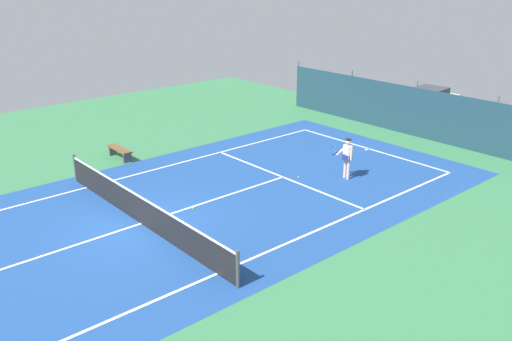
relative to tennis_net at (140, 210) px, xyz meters
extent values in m
plane|color=#387A4C|center=(0.00, 0.00, -0.51)|extent=(36.00, 36.00, 0.00)
cube|color=#1E478C|center=(0.00, 0.00, -0.51)|extent=(11.02, 26.60, 0.01)
cube|color=white|center=(0.00, 11.90, -0.50)|extent=(8.22, 0.10, 0.01)
cube|color=white|center=(-4.11, 0.00, -0.50)|extent=(0.10, 23.80, 0.01)
cube|color=white|center=(4.11, 0.00, -0.50)|extent=(0.10, 23.80, 0.01)
cube|color=white|center=(0.00, 6.40, -0.50)|extent=(8.22, 0.10, 0.01)
cube|color=white|center=(0.00, 0.00, -0.50)|extent=(0.10, 12.80, 0.01)
cube|color=white|center=(0.00, 11.75, -0.50)|extent=(0.10, 0.30, 0.01)
cube|color=black|center=(0.00, 0.00, -0.04)|extent=(9.92, 0.03, 0.95)
cube|color=white|center=(0.00, 0.00, 0.46)|extent=(9.92, 0.04, 0.05)
cylinder|color=#47474C|center=(-5.01, 0.00, 0.04)|extent=(0.10, 0.10, 1.10)
cylinder|color=#47474C|center=(5.01, 0.00, 0.04)|extent=(0.10, 0.10, 1.10)
cube|color=#1E3D4C|center=(0.00, 15.27, 0.69)|extent=(16.22, 0.06, 2.40)
cylinder|color=#595B60|center=(-8.11, 15.33, 0.84)|extent=(0.08, 0.08, 2.70)
cylinder|color=#595B60|center=(-4.05, 15.33, 0.84)|extent=(0.08, 0.08, 2.70)
cylinder|color=#595B60|center=(0.00, 15.33, 0.84)|extent=(0.08, 0.08, 2.70)
cylinder|color=#595B60|center=(4.05, 15.33, 0.84)|extent=(0.08, 0.08, 2.70)
cube|color=#234C1E|center=(0.00, 15.87, 0.04)|extent=(14.60, 0.70, 1.10)
cylinder|color=beige|center=(1.83, 8.20, -0.10)|extent=(0.12, 0.12, 0.82)
cylinder|color=beige|center=(1.63, 8.24, -0.10)|extent=(0.12, 0.12, 0.82)
cylinder|color=navy|center=(1.73, 8.22, 0.39)|extent=(0.40, 0.40, 0.22)
cube|color=white|center=(1.73, 8.22, 0.59)|extent=(0.39, 0.27, 0.56)
sphere|color=beige|center=(1.73, 8.22, 1.02)|extent=(0.22, 0.22, 0.22)
cylinder|color=black|center=(1.73, 8.22, 1.11)|extent=(0.23, 0.23, 0.04)
cylinder|color=beige|center=(1.96, 8.17, 0.62)|extent=(0.09, 0.09, 0.58)
cylinder|color=beige|center=(1.48, 8.15, 0.62)|extent=(0.20, 0.53, 0.41)
cylinder|color=black|center=(1.37, 7.87, 0.51)|extent=(0.09, 0.27, 0.13)
torus|color=teal|center=(1.37, 7.87, 0.73)|extent=(0.32, 0.19, 0.29)
sphere|color=#CCDB33|center=(0.46, 6.82, -0.48)|extent=(0.07, 0.07, 0.07)
sphere|color=#CCDB33|center=(2.76, 11.87, -0.48)|extent=(0.07, 0.07, 0.07)
sphere|color=#CCDB33|center=(0.16, 1.94, -0.48)|extent=(0.07, 0.07, 0.07)
cube|color=silver|center=(-1.37, 18.74, 0.21)|extent=(2.19, 4.35, 0.80)
cube|color=#2D333D|center=(-1.37, 18.74, 0.89)|extent=(1.70, 2.03, 0.56)
cylinder|color=black|center=(-0.35, 17.53, -0.19)|extent=(0.28, 0.66, 0.64)
cylinder|color=black|center=(-2.14, 17.36, -0.19)|extent=(0.28, 0.66, 0.64)
cylinder|color=black|center=(-0.60, 20.12, -0.19)|extent=(0.28, 0.66, 0.64)
cylinder|color=black|center=(-2.39, 19.95, -0.19)|extent=(0.28, 0.66, 0.64)
cube|color=brown|center=(-6.31, 2.56, -0.06)|extent=(1.60, 0.40, 0.08)
cube|color=#4C4C51|center=(-6.96, 2.56, -0.29)|extent=(0.08, 0.36, 0.45)
cube|color=#4C4C51|center=(-5.66, 2.56, -0.29)|extent=(0.08, 0.36, 0.45)
camera|label=1|loc=(14.57, -7.67, 7.37)|focal=38.12mm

